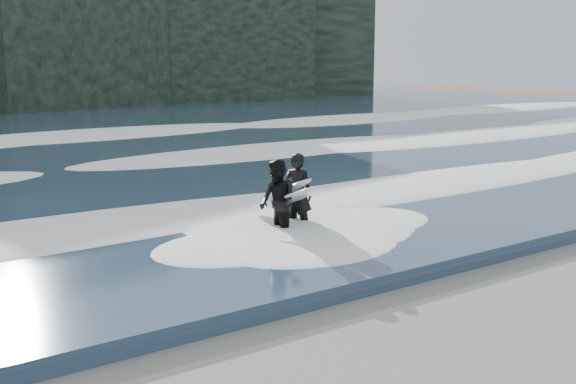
# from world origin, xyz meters

# --- Properties ---
(ground) EXTENTS (120.00, 120.00, 0.00)m
(ground) POSITION_xyz_m (0.00, 0.00, 0.00)
(ground) COLOR #836051
(ground) RESTS_ON ground
(foam_near) EXTENTS (60.00, 3.20, 0.20)m
(foam_near) POSITION_xyz_m (0.00, 9.00, 0.40)
(foam_near) COLOR white
(foam_near) RESTS_ON sea
(foam_mid) EXTENTS (60.00, 4.00, 0.24)m
(foam_mid) POSITION_xyz_m (0.00, 16.00, 0.42)
(foam_mid) COLOR white
(foam_mid) RESTS_ON sea
(foam_far) EXTENTS (60.00, 4.80, 0.30)m
(foam_far) POSITION_xyz_m (0.00, 25.00, 0.45)
(foam_far) COLOR white
(foam_far) RESTS_ON sea
(surfer_left) EXTENTS (1.06, 1.92, 1.76)m
(surfer_left) POSITION_xyz_m (1.09, 6.94, 0.88)
(surfer_left) COLOR black
(surfer_left) RESTS_ON ground
(surfer_right) EXTENTS (1.33, 2.32, 1.73)m
(surfer_right) POSITION_xyz_m (0.40, 6.49, 0.88)
(surfer_right) COLOR black
(surfer_right) RESTS_ON ground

